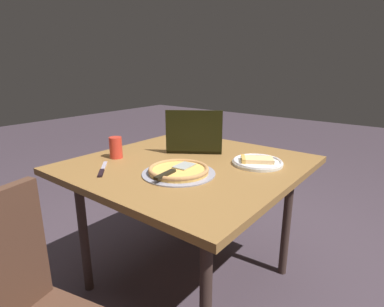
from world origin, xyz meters
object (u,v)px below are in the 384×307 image
object	(u,v)px
laptop	(195,142)
pizza_plate	(257,162)
dining_table	(189,174)
drink_cup	(116,147)
table_knife	(102,170)
pizza_tray	(179,171)

from	to	relation	value
laptop	pizza_plate	bearing A→B (deg)	-90.92
dining_table	drink_cup	bearing A→B (deg)	117.20
pizza_plate	table_knife	xyz separation A→B (m)	(-0.55, 0.53, -0.01)
pizza_plate	pizza_tray	size ratio (longest dim) A/B	0.75
pizza_plate	table_knife	bearing A→B (deg)	135.89
dining_table	table_knife	distance (m)	0.44
dining_table	laptop	world-z (taller)	laptop
pizza_plate	drink_cup	world-z (taller)	drink_cup
pizza_plate	table_knife	size ratio (longest dim) A/B	1.42
table_knife	drink_cup	world-z (taller)	drink_cup
pizza_tray	drink_cup	xyz separation A→B (m)	(-0.01, 0.43, 0.04)
dining_table	pizza_plate	size ratio (longest dim) A/B	4.30
pizza_tray	table_knife	size ratio (longest dim) A/B	1.89
dining_table	drink_cup	size ratio (longest dim) A/B	9.54
table_knife	pizza_plate	bearing A→B (deg)	-44.11
pizza_tray	laptop	bearing A→B (deg)	27.12
table_knife	drink_cup	xyz separation A→B (m)	(0.18, 0.12, 0.05)
dining_table	drink_cup	xyz separation A→B (m)	(-0.18, 0.36, 0.13)
dining_table	pizza_tray	distance (m)	0.20
dining_table	pizza_tray	world-z (taller)	pizza_tray
dining_table	laptop	bearing A→B (deg)	29.71
table_knife	laptop	bearing A→B (deg)	-12.85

